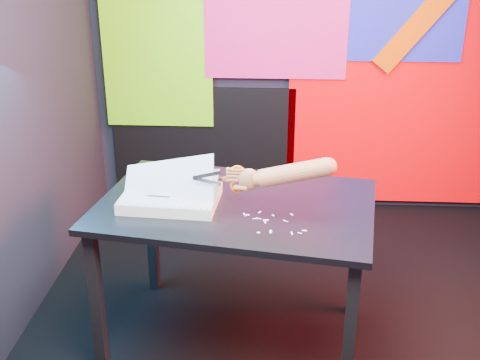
{
  "coord_description": "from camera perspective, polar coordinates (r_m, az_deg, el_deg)",
  "views": [
    {
      "loc": [
        -0.25,
        -2.59,
        1.9
      ],
      "look_at": [
        -0.39,
        -0.15,
        0.87
      ],
      "focal_mm": 45.0,
      "sensor_mm": 36.0,
      "label": 1
    }
  ],
  "objects": [
    {
      "name": "room",
      "position": [
        2.66,
        8.81,
        10.64
      ],
      "size": [
        3.01,
        3.01,
        2.71
      ],
      "color": "black",
      "rests_on": "ground"
    },
    {
      "name": "paper_clippings",
      "position": [
        2.55,
        2.78,
        -3.99
      ],
      "size": [
        0.27,
        0.21,
        0.0
      ],
      "color": "silver",
      "rests_on": "work_table"
    },
    {
      "name": "printout_stack",
      "position": [
        2.72,
        -6.59,
        -1.67
      ],
      "size": [
        0.45,
        0.34,
        0.22
      ],
      "rotation": [
        0.0,
        0.0,
        -0.07
      ],
      "color": "white",
      "rests_on": "work_table"
    },
    {
      "name": "hand_forearm",
      "position": [
        2.6,
        4.41,
        0.59
      ],
      "size": [
        0.47,
        0.09,
        0.16
      ],
      "rotation": [
        0.0,
        0.0,
        -0.02
      ],
      "color": "#9D683D",
      "rests_on": "work_table"
    },
    {
      "name": "work_table",
      "position": [
        2.76,
        -0.39,
        -3.79
      ],
      "size": [
        1.35,
        1.01,
        0.75
      ],
      "rotation": [
        0.0,
        0.0,
        -0.16
      ],
      "color": "black",
      "rests_on": "ground"
    },
    {
      "name": "scissors",
      "position": [
        2.62,
        -0.59,
        0.09
      ],
      "size": [
        0.23,
        0.02,
        0.13
      ],
      "rotation": [
        0.0,
        0.0,
        -0.02
      ],
      "color": "#9BA0AA",
      "rests_on": "printout_stack"
    },
    {
      "name": "backdrop",
      "position": [
        4.17,
        7.64,
        9.6
      ],
      "size": [
        2.88,
        0.05,
        2.08
      ],
      "color": "#E90007",
      "rests_on": "ground"
    }
  ]
}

